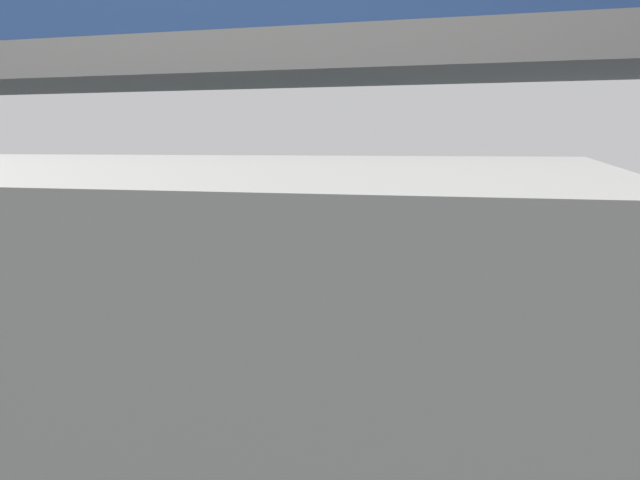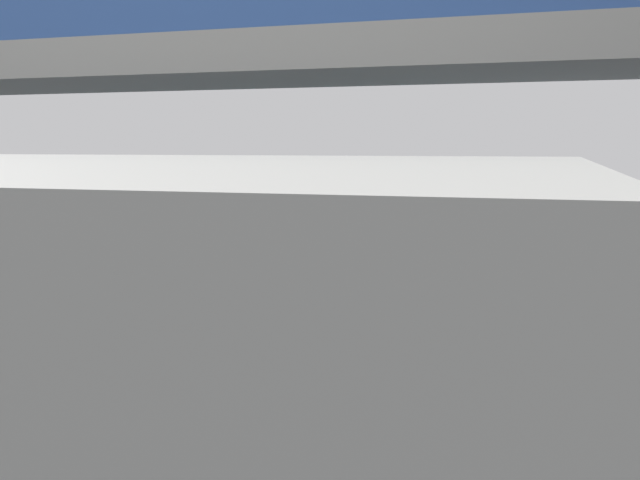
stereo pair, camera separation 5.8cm
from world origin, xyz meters
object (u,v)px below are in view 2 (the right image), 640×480
Objects in this scene: city_bus at (345,232)px; parked_van at (555,313)px; traffic_sign at (260,219)px; pedestrian at (140,244)px.

parked_van is (-5.59, 5.41, -0.70)m from city_bus.
city_bus is 4.12× the size of traffic_sign.
city_bus is 4.59m from traffic_sign.
city_bus is 7.81m from parked_van.
parked_van is at bearing 135.97° from city_bus.
pedestrian is at bearing 3.06° from traffic_sign.
traffic_sign reaches higher than pedestrian.
city_bus is 2.40× the size of parked_van.
pedestrian is 4.51m from traffic_sign.
parked_van is 2.68× the size of pedestrian.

